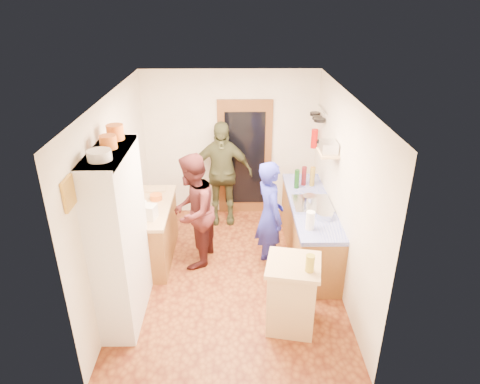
{
  "coord_description": "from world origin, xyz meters",
  "views": [
    {
      "loc": [
        0.06,
        -5.15,
        3.75
      ],
      "look_at": [
        0.14,
        0.15,
        1.25
      ],
      "focal_mm": 32.0,
      "sensor_mm": 36.0,
      "label": 1
    }
  ],
  "objects_px": {
    "island_base": "(292,296)",
    "person_left": "(196,210)",
    "person_back": "(222,173)",
    "right_counter_base": "(309,231)",
    "hutch_body": "(120,239)",
    "person_hob": "(272,216)"
  },
  "relations": [
    {
      "from": "person_left",
      "to": "island_base",
      "type": "bearing_deg",
      "value": 53.6
    },
    {
      "from": "right_counter_base",
      "to": "person_hob",
      "type": "bearing_deg",
      "value": -154.34
    },
    {
      "from": "right_counter_base",
      "to": "island_base",
      "type": "bearing_deg",
      "value": -106.45
    },
    {
      "from": "island_base",
      "to": "person_left",
      "type": "height_order",
      "value": "person_left"
    },
    {
      "from": "hutch_body",
      "to": "island_base",
      "type": "height_order",
      "value": "hutch_body"
    },
    {
      "from": "hutch_body",
      "to": "person_left",
      "type": "xyz_separation_m",
      "value": [
        0.8,
        1.15,
        -0.24
      ]
    },
    {
      "from": "person_hob",
      "to": "person_left",
      "type": "bearing_deg",
      "value": 66.09
    },
    {
      "from": "hutch_body",
      "to": "person_hob",
      "type": "relative_size",
      "value": 1.32
    },
    {
      "from": "right_counter_base",
      "to": "person_left",
      "type": "height_order",
      "value": "person_left"
    },
    {
      "from": "person_left",
      "to": "person_back",
      "type": "relative_size",
      "value": 0.94
    },
    {
      "from": "island_base",
      "to": "person_left",
      "type": "distance_m",
      "value": 1.93
    },
    {
      "from": "island_base",
      "to": "person_back",
      "type": "xyz_separation_m",
      "value": [
        -0.89,
        2.67,
        0.49
      ]
    },
    {
      "from": "island_base",
      "to": "person_hob",
      "type": "height_order",
      "value": "person_hob"
    },
    {
      "from": "hutch_body",
      "to": "person_back",
      "type": "distance_m",
      "value": 2.68
    },
    {
      "from": "right_counter_base",
      "to": "island_base",
      "type": "distance_m",
      "value": 1.63
    },
    {
      "from": "hutch_body",
      "to": "person_back",
      "type": "xyz_separation_m",
      "value": [
        1.15,
        2.41,
        -0.18
      ]
    },
    {
      "from": "right_counter_base",
      "to": "person_back",
      "type": "bearing_deg",
      "value": 140.52
    },
    {
      "from": "person_back",
      "to": "person_hob",
      "type": "bearing_deg",
      "value": -62.13
    },
    {
      "from": "right_counter_base",
      "to": "person_back",
      "type": "distance_m",
      "value": 1.82
    },
    {
      "from": "hutch_body",
      "to": "person_hob",
      "type": "height_order",
      "value": "hutch_body"
    },
    {
      "from": "island_base",
      "to": "person_left",
      "type": "relative_size",
      "value": 0.5
    },
    {
      "from": "hutch_body",
      "to": "person_hob",
      "type": "distance_m",
      "value": 2.17
    }
  ]
}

